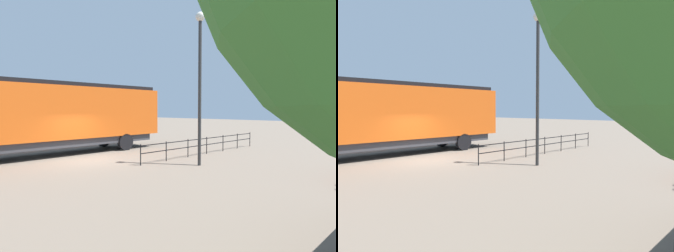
% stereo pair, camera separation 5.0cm
% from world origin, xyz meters
% --- Properties ---
extents(ground_plane, '(120.00, 120.00, 0.00)m').
position_xyz_m(ground_plane, '(0.00, 0.00, 0.00)').
color(ground_plane, '#756656').
extents(locomotive, '(3.00, 15.47, 4.32)m').
position_xyz_m(locomotive, '(-3.21, -0.76, 2.41)').
color(locomotive, '#D15114').
rests_on(locomotive, ground_plane).
extents(lamp_post, '(0.44, 0.44, 7.33)m').
position_xyz_m(lamp_post, '(4.91, 3.14, 4.68)').
color(lamp_post, '#2D2D2D').
rests_on(lamp_post, ground_plane).
extents(platform_fence, '(0.05, 10.44, 1.04)m').
position_xyz_m(platform_fence, '(2.96, 6.26, 0.68)').
color(platform_fence, black).
rests_on(platform_fence, ground_plane).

